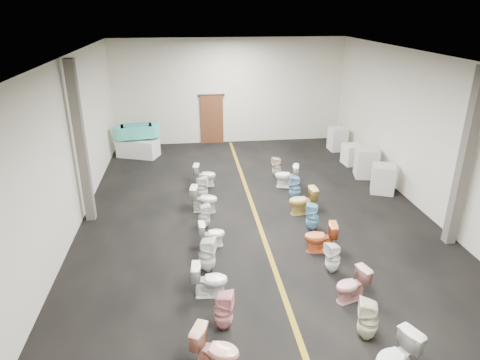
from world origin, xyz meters
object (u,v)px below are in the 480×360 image
(toilet_left_3, at_px, (223,310))
(toilet_right_6, at_px, (313,217))
(toilet_left_8, at_px, (204,199))
(toilet_right_4, at_px, (333,258))
(toilet_left_2, at_px, (216,350))
(toilet_right_5, at_px, (320,237))
(toilet_left_4, at_px, (210,280))
(toilet_right_9, at_px, (287,176))
(display_table, at_px, (138,148))
(appliance_crate_d, at_px, (338,139))
(toilet_right_8, at_px, (295,188))
(appliance_crate_c, at_px, (353,154))
(appliance_crate_a, at_px, (383,179))
(toilet_left_5, at_px, (207,255))
(toilet_left_9, at_px, (202,188))
(appliance_crate_b, at_px, (366,163))
(toilet_left_10, at_px, (205,175))
(toilet_right_10, at_px, (277,167))
(bathtub, at_px, (137,131))
(toilet_right_1, at_px, (396,357))
(toilet_right_3, at_px, (352,285))
(toilet_left_6, at_px, (212,234))
(toilet_right_2, at_px, (368,320))
(toilet_left_7, at_px, (204,216))
(toilet_right_7, at_px, (303,201))

(toilet_left_3, xyz_separation_m, toilet_right_6, (2.75, 3.56, -0.01))
(toilet_left_8, relative_size, toilet_right_4, 1.06)
(toilet_left_2, distance_m, toilet_right_5, 4.44)
(toilet_left_4, distance_m, toilet_right_9, 6.25)
(display_table, bearing_deg, toilet_right_6, -52.37)
(appliance_crate_d, xyz_separation_m, toilet_right_8, (-3.01, -4.71, -0.07))
(appliance_crate_c, distance_m, appliance_crate_d, 1.77)
(appliance_crate_a, xyz_separation_m, toilet_left_5, (-5.96, -3.83, -0.03))
(toilet_left_9, bearing_deg, toilet_right_6, -118.77)
(appliance_crate_b, relative_size, toilet_right_8, 1.26)
(toilet_right_8, xyz_separation_m, toilet_right_9, (-0.03, 1.04, -0.01))
(toilet_left_2, height_order, toilet_left_5, toilet_left_5)
(toilet_left_2, bearing_deg, toilet_right_5, -15.52)
(display_table, relative_size, toilet_left_2, 1.96)
(toilet_left_8, distance_m, toilet_left_10, 1.99)
(toilet_left_8, relative_size, toilet_right_10, 1.09)
(bathtub, height_order, toilet_right_6, bathtub)
(bathtub, height_order, toilet_right_1, bathtub)
(toilet_right_3, bearing_deg, toilet_left_10, -174.53)
(toilet_right_5, height_order, toilet_right_8, toilet_right_8)
(appliance_crate_a, relative_size, toilet_right_1, 1.12)
(toilet_left_6, bearing_deg, toilet_right_8, -52.06)
(toilet_left_10, bearing_deg, appliance_crate_d, -50.35)
(toilet_left_5, bearing_deg, toilet_left_2, -164.04)
(toilet_left_8, bearing_deg, toilet_right_2, -142.36)
(toilet_left_6, height_order, toilet_right_10, toilet_right_10)
(toilet_left_7, bearing_deg, toilet_right_7, -85.89)
(bathtub, height_order, toilet_right_4, bathtub)
(toilet_left_9, xyz_separation_m, toilet_right_8, (2.89, -0.43, 0.03))
(toilet_left_9, bearing_deg, toilet_right_5, -130.89)
(toilet_left_6, distance_m, toilet_right_6, 2.82)
(toilet_left_5, distance_m, toilet_right_9, 5.47)
(toilet_left_9, xyz_separation_m, toilet_right_10, (2.73, 1.58, -0.02))
(toilet_left_3, height_order, toilet_right_2, toilet_right_2)
(toilet_left_4, relative_size, toilet_right_4, 1.01)
(toilet_left_8, xyz_separation_m, toilet_right_1, (2.81, -6.57, 0.01))
(toilet_right_1, xyz_separation_m, toilet_right_9, (0.03, 8.08, -0.01))
(appliance_crate_d, distance_m, toilet_right_7, 6.45)
(toilet_left_4, relative_size, toilet_right_7, 0.93)
(toilet_right_10, bearing_deg, toilet_right_4, -6.16)
(toilet_left_4, xyz_separation_m, toilet_right_5, (2.82, 1.40, 0.02))
(display_table, xyz_separation_m, toilet_right_8, (5.30, -4.90, 0.06))
(toilet_left_4, xyz_separation_m, toilet_left_8, (0.07, 4.02, 0.02))
(toilet_left_10, bearing_deg, toilet_left_2, -170.72)
(toilet_left_10, bearing_deg, toilet_right_6, -130.97)
(toilet_right_10, bearing_deg, toilet_right_1, -6.10)
(toilet_right_3, distance_m, toilet_right_7, 4.04)
(toilet_left_5, relative_size, toilet_right_4, 1.14)
(display_table, xyz_separation_m, toilet_left_7, (2.38, -6.40, 0.00))
(toilet_left_6, bearing_deg, appliance_crate_c, -50.64)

